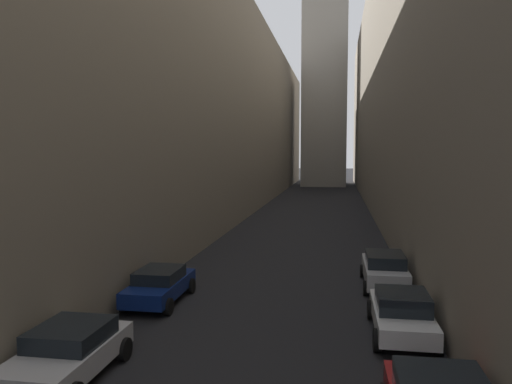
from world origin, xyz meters
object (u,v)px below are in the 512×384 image
parked_car_left_second (68,352)px  parked_car_right_third (402,313)px  parked_car_left_third (160,285)px  parked_car_right_far (385,269)px

parked_car_left_second → parked_car_right_third: size_ratio=0.94×
parked_car_left_third → parked_car_right_far: 9.55m
parked_car_right_third → parked_car_left_second: bearing=117.1°
parked_car_right_third → parked_car_right_far: (0.00, 5.84, 0.04)m
parked_car_left_second → parked_car_right_far: parked_car_right_far is taller
parked_car_left_second → parked_car_right_third: (8.80, 4.50, 0.01)m
parked_car_right_far → parked_car_left_second: bearing=139.6°
parked_car_left_second → parked_car_right_third: 9.88m
parked_car_left_second → parked_car_left_third: parked_car_left_second is taller
parked_car_left_third → parked_car_right_far: parked_car_right_far is taller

